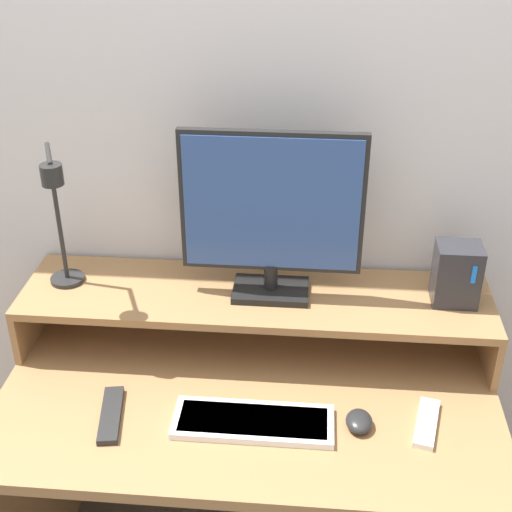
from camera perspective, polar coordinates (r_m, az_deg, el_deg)
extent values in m
cube|color=silver|center=(1.91, 0.46, 9.10)|extent=(6.00, 0.05, 2.50)
cube|color=olive|center=(1.85, -0.61, -11.03)|extent=(1.25, 0.72, 0.03)
cube|color=olive|center=(2.23, -17.14, -16.80)|extent=(0.03, 0.72, 0.70)
cube|color=olive|center=(2.15, 16.87, -18.94)|extent=(0.03, 0.72, 0.70)
cube|color=olive|center=(2.09, -17.22, -4.18)|extent=(0.02, 0.31, 0.14)
cube|color=olive|center=(2.01, 17.94, -5.90)|extent=(0.02, 0.31, 0.14)
cube|color=olive|center=(1.91, -0.05, -3.26)|extent=(1.25, 0.31, 0.02)
cube|color=black|center=(1.90, 1.19, -2.76)|extent=(0.20, 0.13, 0.02)
cylinder|color=black|center=(1.87, 1.20, -1.63)|extent=(0.04, 0.04, 0.07)
cube|color=black|center=(1.78, 1.28, 4.26)|extent=(0.46, 0.02, 0.38)
cube|color=#2D4C8C|center=(1.77, 1.26, 4.11)|extent=(0.44, 0.01, 0.35)
cylinder|color=black|center=(2.02, -14.84, -1.78)|extent=(0.09, 0.09, 0.01)
cylinder|color=black|center=(1.93, -15.59, 3.26)|extent=(0.01, 0.01, 0.38)
cylinder|color=black|center=(1.79, -16.27, 7.84)|extent=(0.06, 0.13, 0.01)
cylinder|color=black|center=(1.73, -16.03, 6.27)|extent=(0.05, 0.05, 0.05)
cube|color=#28282D|center=(1.90, 15.74, -1.39)|extent=(0.11, 0.10, 0.16)
cube|color=#1972F2|center=(1.85, 17.04, -1.45)|extent=(0.01, 0.00, 0.05)
cube|color=white|center=(1.74, -0.23, -13.15)|extent=(0.38, 0.14, 0.02)
cube|color=silver|center=(1.73, -0.23, -13.02)|extent=(0.35, 0.11, 0.01)
ellipsoid|color=black|center=(1.74, 8.25, -12.95)|extent=(0.06, 0.08, 0.03)
cube|color=black|center=(1.79, -11.53, -12.34)|extent=(0.08, 0.20, 0.02)
cube|color=white|center=(1.78, 13.49, -12.89)|extent=(0.08, 0.17, 0.02)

